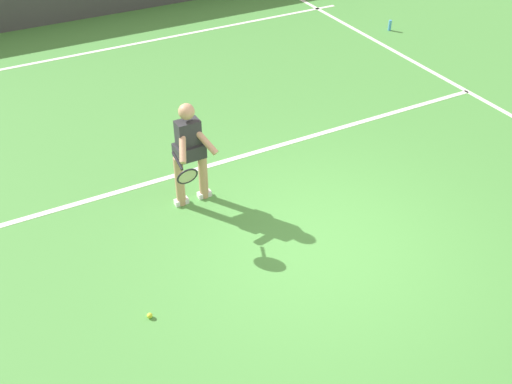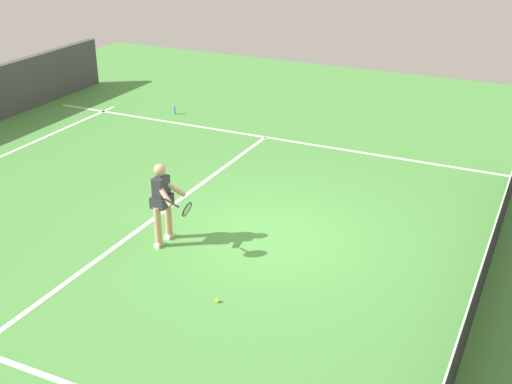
{
  "view_description": "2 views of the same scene",
  "coord_description": "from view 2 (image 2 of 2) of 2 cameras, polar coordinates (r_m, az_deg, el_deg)",
  "views": [
    {
      "loc": [
        3.58,
        4.91,
        5.22
      ],
      "look_at": [
        0.88,
        -0.11,
        1.07
      ],
      "focal_mm": 42.36,
      "sensor_mm": 36.0,
      "label": 1
    },
    {
      "loc": [
        10.12,
        4.51,
        5.91
      ],
      "look_at": [
        0.23,
        -0.2,
        0.95
      ],
      "focal_mm": 46.77,
      "sensor_mm": 36.0,
      "label": 2
    }
  ],
  "objects": [
    {
      "name": "tennis_player",
      "position": [
        12.05,
        -7.96,
        -0.74
      ],
      "size": [
        0.77,
        0.93,
        1.55
      ],
      "color": "tan",
      "rests_on": "ground"
    },
    {
      "name": "court_net",
      "position": [
        11.52,
        19.22,
        -5.39
      ],
      "size": [
        10.53,
        0.08,
        0.99
      ],
      "color": "#4C4C51",
      "rests_on": "ground"
    },
    {
      "name": "sideline_left_marking",
      "position": [
        16.79,
        8.2,
        3.5
      ],
      "size": [
        0.1,
        18.24,
        0.01
      ],
      "primitive_type": "cube",
      "color": "white",
      "rests_on": "ground"
    },
    {
      "name": "ground_plane",
      "position": [
        12.56,
        1.26,
        -3.72
      ],
      "size": [
        26.31,
        26.31,
        0.0
      ],
      "primitive_type": "plane",
      "color": "#4C9342"
    },
    {
      "name": "tennis_ball_near",
      "position": [
        10.63,
        -3.31,
        -9.26
      ],
      "size": [
        0.07,
        0.07,
        0.07
      ],
      "primitive_type": "sphere",
      "color": "#D1E533",
      "rests_on": "ground"
    },
    {
      "name": "service_line_marking",
      "position": [
        13.59,
        -7.9,
        -1.65
      ],
      "size": [
        9.85,
        0.1,
        0.01
      ],
      "primitive_type": "cube",
      "color": "white",
      "rests_on": "ground"
    },
    {
      "name": "water_bottle",
      "position": [
        19.56,
        -7.0,
        6.96
      ],
      "size": [
        0.07,
        0.07,
        0.24
      ],
      "primitive_type": "cylinder",
      "color": "#4C9EE5",
      "rests_on": "ground"
    }
  ]
}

